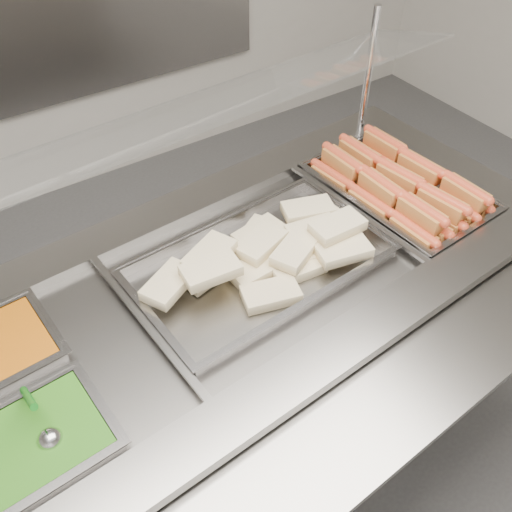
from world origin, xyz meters
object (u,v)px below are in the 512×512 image
sneeze_guard (187,118)px  serving_spoon (47,432)px  steam_counter (244,367)px  pan_wraps (259,267)px  pan_hotdogs (396,197)px

sneeze_guard → serving_spoon: bearing=-145.5°
steam_counter → sneeze_guard: 0.94m
sneeze_guard → pan_wraps: bearing=-71.1°
sneeze_guard → pan_wraps: size_ratio=2.37×
sneeze_guard → pan_hotdogs: (0.71, -0.20, -0.45)m
pan_wraps → sneeze_guard: bearing=108.9°
serving_spoon → sneeze_guard: bearing=34.5°
pan_hotdogs → pan_wraps: bearing=-176.4°
sneeze_guard → serving_spoon: size_ratio=9.38×
pan_hotdogs → serving_spoon: (-1.36, -0.25, 0.06)m
steam_counter → pan_wraps: bearing=3.6°
steam_counter → serving_spoon: size_ratio=10.87×
steam_counter → serving_spoon: 0.87m
pan_wraps → serving_spoon: 0.77m
pan_hotdogs → pan_wraps: size_ratio=0.81×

